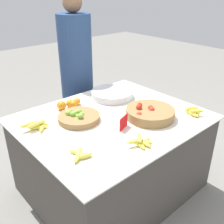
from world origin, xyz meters
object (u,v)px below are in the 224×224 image
object	(u,v)px
lime_bowl	(78,117)
tomato_basket	(150,113)
price_sign	(124,122)
vendor_person	(77,79)
metal_bowl	(112,94)

from	to	relation	value
lime_bowl	tomato_basket	size ratio (longest dim) A/B	0.85
lime_bowl	price_sign	bearing A→B (deg)	-61.32
lime_bowl	price_sign	xyz separation A→B (m)	(0.18, -0.33, 0.02)
tomato_basket	vendor_person	bearing A→B (deg)	87.31
metal_bowl	price_sign	xyz separation A→B (m)	(-0.33, -0.50, 0.02)
tomato_basket	lime_bowl	bearing A→B (deg)	143.37
lime_bowl	price_sign	world-z (taller)	price_sign
lime_bowl	metal_bowl	xyz separation A→B (m)	(0.51, 0.17, 0.00)
tomato_basket	price_sign	xyz separation A→B (m)	(-0.28, 0.01, 0.01)
metal_bowl	vendor_person	size ratio (longest dim) A/B	0.24
lime_bowl	vendor_person	size ratio (longest dim) A/B	0.20
price_sign	lime_bowl	bearing A→B (deg)	98.91
tomato_basket	price_sign	world-z (taller)	tomato_basket
lime_bowl	tomato_basket	bearing A→B (deg)	-36.63
metal_bowl	price_sign	distance (m)	0.60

